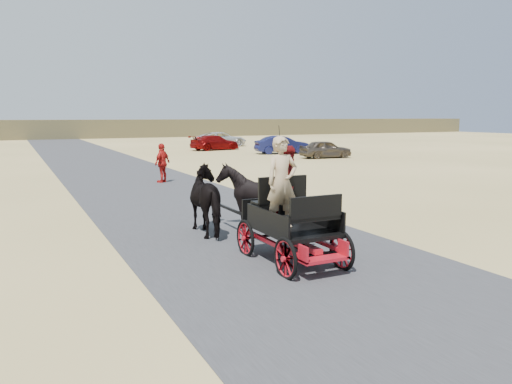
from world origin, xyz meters
name	(u,v)px	position (x,y,z in m)	size (l,w,h in m)	color
ground	(310,271)	(0.00, 0.00, 0.00)	(140.00, 140.00, 0.00)	tan
road	(310,271)	(0.00, 0.00, 0.01)	(6.00, 140.00, 0.01)	#38383A
ridge_far	(51,129)	(0.00, 62.00, 1.20)	(140.00, 6.00, 2.40)	brown
carriage	(291,244)	(0.01, 0.72, 0.36)	(1.30, 2.40, 0.72)	black
horse_left	(211,200)	(-0.54, 3.72, 0.85)	(0.91, 2.01, 1.70)	black
horse_right	(251,197)	(0.56, 3.72, 0.85)	(1.37, 1.54, 1.70)	black
driver_man	(282,182)	(-0.19, 0.77, 1.62)	(0.66, 0.43, 1.80)	tan
passenger_woman	(290,183)	(0.31, 1.32, 1.51)	(0.77, 0.60, 1.58)	#660C0F
pedestrian	(162,163)	(1.02, 13.64, 0.86)	(1.01, 0.42, 1.73)	red
car_a	(326,149)	(14.76, 21.26, 0.62)	(1.46, 3.63, 1.24)	brown
car_b	(282,145)	(14.01, 26.09, 0.69)	(1.45, 4.16, 1.37)	navy
car_c	(215,143)	(10.86, 32.24, 0.64)	(1.78, 4.38, 1.27)	maroon
car_d	(221,139)	(13.34, 36.90, 0.68)	(2.27, 4.92, 1.37)	silver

